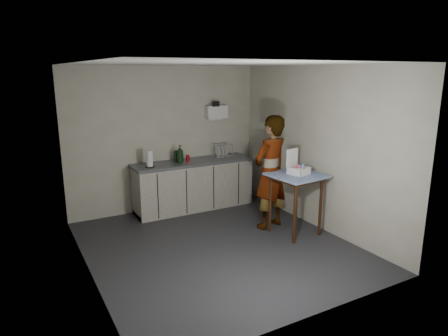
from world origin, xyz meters
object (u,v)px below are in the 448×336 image
standing_man (270,172)px  dark_bottle (175,156)px  side_table (296,182)px  paper_towel (149,159)px  soap_bottle (180,154)px  kitchen_counter (194,186)px  bakery_box (298,169)px  soda_can (188,158)px  dish_rack (221,154)px

standing_man → dark_bottle: (-1.02, 1.50, 0.09)m
side_table → paper_towel: (-1.74, 1.77, 0.21)m
soap_bottle → kitchen_counter: bearing=7.7°
soap_bottle → dark_bottle: 0.12m
standing_man → paper_towel: 2.06m
side_table → kitchen_counter: bearing=110.1°
kitchen_counter → side_table: bearing=-64.4°
side_table → dark_bottle: 2.27m
soap_bottle → bakery_box: bearing=-56.7°
standing_man → kitchen_counter: bearing=-78.5°
soap_bottle → soda_can: size_ratio=2.60×
kitchen_counter → soap_bottle: bearing=-172.3°
kitchen_counter → dark_bottle: dark_bottle is taller
side_table → dark_bottle: bearing=116.7°
soda_can → dish_rack: dish_rack is taller
kitchen_counter → dish_rack: 0.82m
side_table → bakery_box: 0.21m
dish_rack → standing_man: bearing=-86.6°
kitchen_counter → bakery_box: (0.92, -1.85, 0.62)m
standing_man → dark_bottle: size_ratio=8.68×
bakery_box → dark_bottle: bearing=110.1°
dish_rack → bakery_box: 1.92m
kitchen_counter → paper_towel: size_ratio=7.76×
paper_towel → kitchen_counter: bearing=5.6°
side_table → soda_can: (-1.00, 1.84, 0.13)m
side_table → bakery_box: (0.03, 0.01, 0.21)m
standing_man → dish_rack: (-0.09, 1.48, 0.05)m
standing_man → bakery_box: standing_man is taller
dish_rack → bakery_box: bearing=-80.9°
dark_bottle → soap_bottle: bearing=-63.9°
soda_can → paper_towel: bearing=-174.6°
standing_man → side_table: bearing=99.1°
standing_man → dish_rack: standing_man is taller
dark_bottle → kitchen_counter: bearing=-11.2°
side_table → standing_man: size_ratio=0.52×
dish_rack → bakery_box: bakery_box is taller
side_table → soda_can: bearing=113.0°
dark_bottle → paper_towel: bearing=-164.6°
side_table → dish_rack: bearing=92.7°
soap_bottle → paper_towel: (-0.58, -0.05, -0.02)m
paper_towel → soap_bottle: bearing=4.6°
soap_bottle → bakery_box: 2.17m
soap_bottle → dark_bottle: soap_bottle is taller
side_table → bakery_box: size_ratio=2.56×
side_table → soap_bottle: 2.17m
soap_bottle → standing_man: bearing=-55.1°
standing_man → paper_towel: standing_man is taller
bakery_box → dish_rack: bearing=86.3°
dish_rack → dark_bottle: bearing=178.9°
kitchen_counter → dark_bottle: 0.67m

